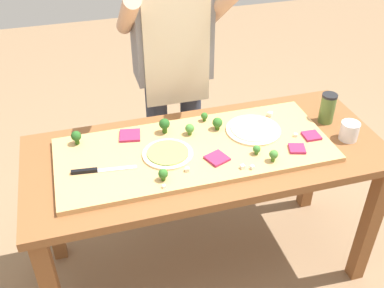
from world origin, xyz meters
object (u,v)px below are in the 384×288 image
object	(u,v)px
broccoli_floret_center_left	(190,129)
sauce_jar	(327,108)
pizza_slice_near_left	(297,149)
cheese_crumble_b	(270,114)
chefs_knife	(95,170)
cheese_crumble_c	(164,186)
prep_table	(206,170)
broccoli_floret_center_right	(257,149)
broccoli_floret_front_left	(217,123)
broccoli_floret_front_mid	(164,124)
pizza_whole_white_garlic	(253,130)
pizza_whole_pesto_green	(168,154)
cheese_crumble_e	(296,135)
broccoli_floret_back_mid	(76,137)
pizza_slice_center	(311,136)
broccoli_floret_front_right	(274,155)
cheese_crumble_d	(252,167)
broccoli_floret_back_left	(163,174)
cook_center	(173,60)
flour_cup	(349,132)
cheese_crumble_a	(187,170)
pizza_slice_far_left	(217,158)
broccoli_floret_back_right	(204,116)
pizza_slice_near_right	(130,135)
cheese_crumble_f	(243,167)

from	to	relation	value
broccoli_floret_center_left	sauce_jar	world-z (taller)	sauce_jar
pizza_slice_near_left	cheese_crumble_b	distance (m)	0.30
chefs_knife	cheese_crumble_c	world-z (taller)	chefs_knife
prep_table	broccoli_floret_center_right	size ratio (longest dim) A/B	37.60
chefs_knife	cheese_crumble_b	size ratio (longest dim) A/B	12.85
broccoli_floret_center_right	broccoli_floret_front_left	world-z (taller)	broccoli_floret_front_left
broccoli_floret_front_left	broccoli_floret_front_mid	bearing A→B (deg)	170.50
pizza_whole_white_garlic	cheese_crumble_c	size ratio (longest dim) A/B	20.24
pizza_whole_pesto_green	cheese_crumble_e	bearing A→B (deg)	-2.48
broccoli_floret_back_mid	sauce_jar	distance (m)	1.22
pizza_slice_center	broccoli_floret_front_left	xyz separation A→B (m)	(-0.40, 0.18, 0.03)
chefs_knife	pizza_whole_white_garlic	distance (m)	0.77
pizza_whole_white_garlic	broccoli_floret_front_right	size ratio (longest dim) A/B	4.65
cheese_crumble_e	chefs_knife	bearing A→B (deg)	-179.89
cheese_crumble_d	broccoli_floret_back_left	bearing A→B (deg)	174.90
broccoli_floret_front_right	broccoli_floret_back_left	xyz separation A→B (m)	(-0.49, 0.01, -0.00)
pizza_slice_center	cheese_crumble_d	bearing A→B (deg)	-157.94
cheese_crumble_b	cook_center	size ratio (longest dim) A/B	0.01
flour_cup	pizza_slice_near_left	bearing A→B (deg)	-171.80
pizza_slice_center	cheese_crumble_a	bearing A→B (deg)	-172.40
pizza_slice_far_left	pizza_slice_center	distance (m)	0.48
chefs_knife	broccoli_floret_back_mid	size ratio (longest dim) A/B	4.15
chefs_knife	cheese_crumble_b	xyz separation A→B (m)	(0.89, 0.20, 0.00)
broccoli_floret_back_mid	cheese_crumble_a	xyz separation A→B (m)	(0.43, -0.33, -0.03)
broccoli_floret_front_left	sauce_jar	distance (m)	0.56
broccoli_floret_front_mid	broccoli_floret_center_right	distance (m)	0.45
broccoli_floret_back_mid	cheese_crumble_d	bearing A→B (deg)	-29.28
broccoli_floret_center_right	broccoli_floret_back_left	distance (m)	0.44
broccoli_floret_center_left	flour_cup	world-z (taller)	flour_cup
pizza_whole_white_garlic	cheese_crumble_b	world-z (taller)	cheese_crumble_b
broccoli_floret_back_right	pizza_slice_center	bearing A→B (deg)	-31.50
broccoli_floret_back_left	cheese_crumble_b	xyz separation A→B (m)	(0.63, 0.33, -0.02)
pizza_slice_near_right	flour_cup	bearing A→B (deg)	-15.19
broccoli_floret_back_mid	cheese_crumble_d	size ratio (longest dim) A/B	4.12
prep_table	broccoli_floret_center_left	size ratio (longest dim) A/B	29.96
flour_cup	cheese_crumble_b	bearing A→B (deg)	138.69
cheese_crumble_b	broccoli_floret_back_right	bearing A→B (deg)	171.72
prep_table	cheese_crumble_c	bearing A→B (deg)	-138.32
broccoli_floret_front_right	cheese_crumble_f	bearing A→B (deg)	-175.44
pizza_whole_pesto_green	pizza_slice_center	size ratio (longest dim) A/B	3.01
pizza_slice_far_left	broccoli_floret_back_right	size ratio (longest dim) A/B	1.85
broccoli_floret_center_right	cheese_crumble_f	xyz separation A→B (m)	(-0.10, -0.08, -0.02)
broccoli_floret_front_right	cook_center	distance (m)	0.80
broccoli_floret_center_right	cheese_crumble_c	bearing A→B (deg)	-166.44
pizza_slice_near_right	cook_center	size ratio (longest dim) A/B	0.06
pizza_whole_white_garlic	cheese_crumble_f	distance (m)	0.30
cheese_crumble_a	broccoli_floret_back_mid	bearing A→B (deg)	142.43
broccoli_floret_front_mid	pizza_slice_near_left	bearing A→B (deg)	-29.00
broccoli_floret_front_mid	broccoli_floret_back_left	bearing A→B (deg)	-104.24
pizza_whole_pesto_green	cook_center	distance (m)	0.62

